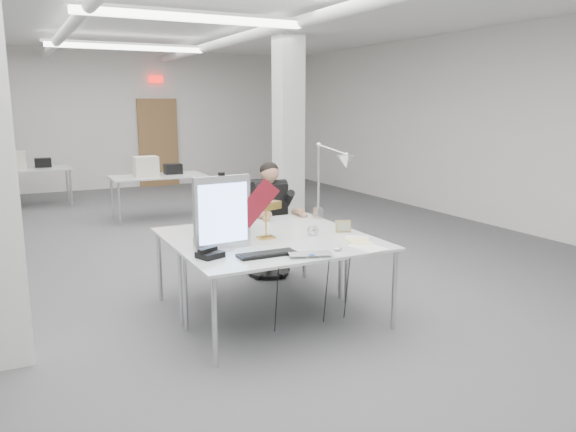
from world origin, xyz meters
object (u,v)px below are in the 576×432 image
object	(u,v)px
desk_main	(290,250)
laptop	(312,256)
seated_person	(270,200)
monitor	(222,213)
architect_lamp	(330,180)
beige_monitor	(224,213)
desk_phone	(210,255)
office_chair	(268,231)
bankers_lamp	(266,221)

from	to	relation	value
desk_main	laptop	distance (m)	0.37
seated_person	monitor	size ratio (longest dim) A/B	1.50
desk_main	architect_lamp	world-z (taller)	architect_lamp
laptop	beige_monitor	bearing A→B (deg)	119.80
desk_main	laptop	xyz separation A→B (m)	(0.01, -0.36, 0.03)
architect_lamp	desk_main	bearing A→B (deg)	-133.09
desk_phone	office_chair	bearing A→B (deg)	31.62
office_chair	desk_phone	bearing A→B (deg)	-132.63
office_chair	seated_person	bearing A→B (deg)	-94.14
monitor	architect_lamp	bearing A→B (deg)	16.15
desk_phone	bankers_lamp	bearing A→B (deg)	10.02
laptop	desk_phone	size ratio (longest dim) A/B	1.89
beige_monitor	desk_phone	bearing A→B (deg)	-131.17
architect_lamp	laptop	bearing A→B (deg)	-121.56
architect_lamp	desk_phone	bearing A→B (deg)	-149.87
desk_main	laptop	bearing A→B (deg)	-88.35
office_chair	monitor	bearing A→B (deg)	-132.02
laptop	desk_main	bearing A→B (deg)	109.29
desk_phone	architect_lamp	bearing A→B (deg)	4.88
seated_person	architect_lamp	distance (m)	0.90
desk_main	laptop	size ratio (longest dim) A/B	5.03
desk_main	monitor	distance (m)	0.67
beige_monitor	seated_person	bearing A→B (deg)	23.82
bankers_lamp	desk_phone	bearing A→B (deg)	-169.94
seated_person	laptop	bearing A→B (deg)	-109.07
bankers_lamp	desk_phone	distance (m)	0.80
bankers_lamp	monitor	bearing A→B (deg)	-179.45
office_chair	monitor	xyz separation A→B (m)	(-1.05, -1.35, 0.54)
desk_main	office_chair	distance (m)	1.68
desk_main	office_chair	bearing A→B (deg)	71.94
seated_person	monitor	xyz separation A→B (m)	(-1.05, -1.30, 0.17)
bankers_lamp	desk_phone	world-z (taller)	bankers_lamp
seated_person	architect_lamp	size ratio (longest dim) A/B	1.06
office_chair	monitor	distance (m)	1.79
seated_person	monitor	bearing A→B (deg)	-133.07
seated_person	laptop	size ratio (longest dim) A/B	2.68
desk_main	desk_phone	distance (m)	0.72
office_chair	beige_monitor	distance (m)	1.10
monitor	desk_main	bearing A→B (deg)	-28.32
seated_person	architect_lamp	bearing A→B (deg)	-71.14
office_chair	monitor	world-z (taller)	monitor
office_chair	seated_person	xyz separation A→B (m)	(0.00, -0.05, 0.37)
beige_monitor	architect_lamp	size ratio (longest dim) A/B	0.42
bankers_lamp	seated_person	bearing A→B (deg)	43.61
desk_main	seated_person	xyz separation A→B (m)	(0.52, 1.54, 0.16)
desk_phone	beige_monitor	xyz separation A→B (m)	(0.46, 0.90, 0.15)
seated_person	desk_phone	bearing A→B (deg)	-133.55
office_chair	bankers_lamp	xyz separation A→B (m)	(-0.56, -1.17, 0.39)
laptop	desk_phone	bearing A→B (deg)	169.50
desk_main	bankers_lamp	distance (m)	0.46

